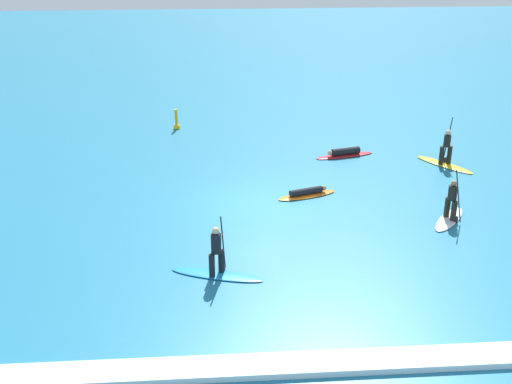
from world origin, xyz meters
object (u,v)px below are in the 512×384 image
(surfer_on_blue_board, at_px, (217,262))
(marker_buoy, at_px, (177,124))
(surfer_on_white_board, at_px, (451,209))
(surfer_on_red_board, at_px, (344,153))
(surfer_on_orange_board, at_px, (307,193))
(surfer_on_yellow_board, at_px, (445,156))

(surfer_on_blue_board, distance_m, marker_buoy, 15.93)
(surfer_on_white_board, bearing_deg, surfer_on_red_board, -122.52)
(surfer_on_white_board, xyz_separation_m, surfer_on_red_board, (-2.62, 7.32, -0.30))
(surfer_on_blue_board, relative_size, surfer_on_white_board, 1.30)
(surfer_on_white_board, distance_m, marker_buoy, 16.49)
(surfer_on_white_board, bearing_deg, surfer_on_blue_board, -31.00)
(surfer_on_orange_board, xyz_separation_m, marker_buoy, (-5.84, 9.63, 0.13))
(surfer_on_yellow_board, height_order, surfer_on_red_board, surfer_on_yellow_board)
(surfer_on_yellow_board, xyz_separation_m, surfer_on_white_board, (-1.83, -5.77, -0.00))
(surfer_on_blue_board, relative_size, surfer_on_red_board, 1.03)
(surfer_on_yellow_board, relative_size, surfer_on_orange_board, 1.07)
(surfer_on_white_board, bearing_deg, marker_buoy, -100.50)
(surfer_on_blue_board, bearing_deg, surfer_on_red_board, 77.40)
(surfer_on_blue_board, bearing_deg, surfer_on_white_board, 39.14)
(surfer_on_yellow_board, bearing_deg, surfer_on_blue_board, 94.78)
(surfer_on_orange_board, relative_size, surfer_on_white_board, 1.10)
(surfer_on_orange_board, height_order, surfer_on_white_board, surfer_on_white_board)
(surfer_on_orange_board, distance_m, marker_buoy, 11.27)
(surfer_on_red_board, xyz_separation_m, marker_buoy, (-8.36, 4.99, 0.09))
(surfer_on_blue_board, relative_size, surfer_on_orange_board, 1.18)
(surfer_on_white_board, height_order, marker_buoy, surfer_on_white_board)
(surfer_on_blue_board, height_order, surfer_on_red_board, surfer_on_blue_board)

